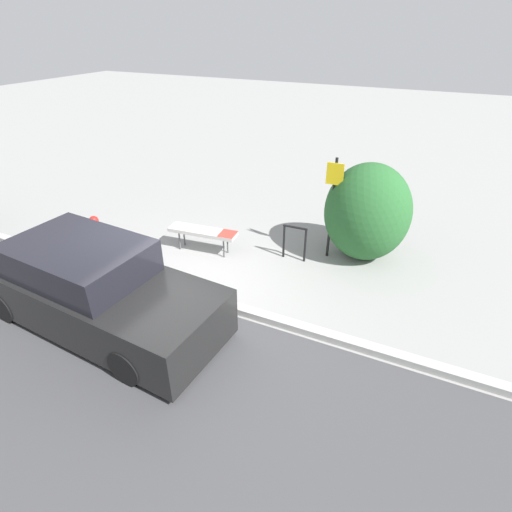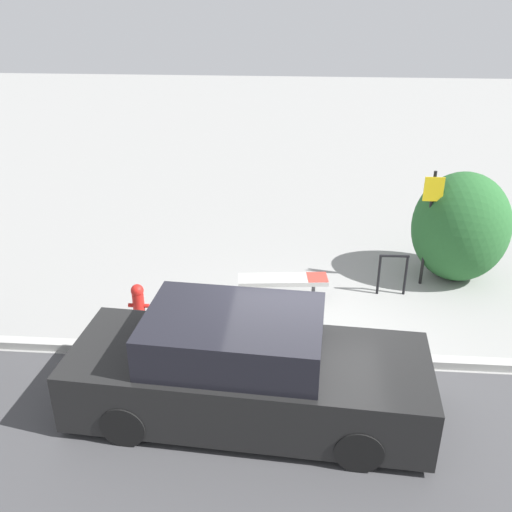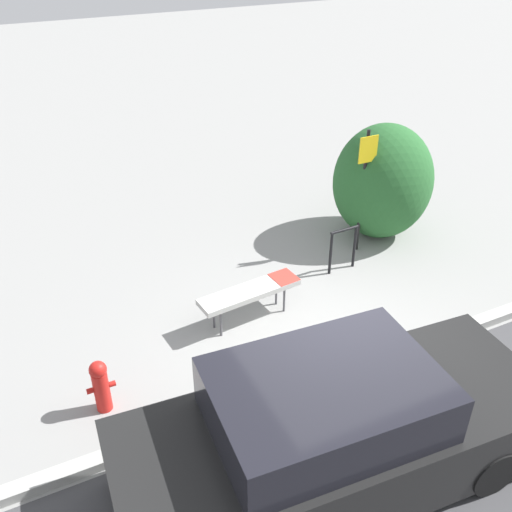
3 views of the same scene
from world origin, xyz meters
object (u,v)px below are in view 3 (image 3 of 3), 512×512
at_px(bench, 250,292).
at_px(fire_hydrant, 101,385).
at_px(sign_post, 364,181).
at_px(parked_car_near, 334,433).
at_px(bike_rack, 343,245).

distance_m(bench, fire_hydrant, 2.60).
height_order(sign_post, parked_car_near, sign_post).
xyz_separation_m(bench, sign_post, (2.68, 1.02, 0.88)).
xyz_separation_m(sign_post, fire_hydrant, (-5.14, -1.86, -0.98)).
bearing_deg(fire_hydrant, bench, 18.90).
relative_size(bench, bike_rack, 1.99).
bearing_deg(bench, fire_hydrant, -167.00).
bearing_deg(parked_car_near, bench, 85.88).
bearing_deg(sign_post, fire_hydrant, -160.09).
relative_size(bike_rack, sign_post, 0.36).
bearing_deg(bench, parked_car_near, -103.95).
bearing_deg(parked_car_near, fire_hydrant, 137.99).
bearing_deg(sign_post, bench, -159.18).
relative_size(fire_hydrant, parked_car_near, 0.16).
xyz_separation_m(bike_rack, fire_hydrant, (-4.49, -1.40, -0.09)).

